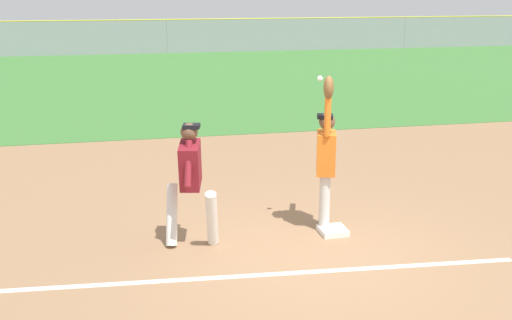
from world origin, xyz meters
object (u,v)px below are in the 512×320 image
Objects in this scene: parked_car_black at (137,36)px; runner at (191,176)px; fielder at (326,155)px; baseball at (320,78)px; first_base at (333,231)px; parked_car_silver at (320,33)px; parked_car_blue at (38,37)px; parked_car_white at (229,34)px.

runner is at bearing -89.17° from parked_car_black.
fielder is 0.51× the size of parked_car_black.
runner is 2.23m from baseball.
first_base is 0.09× the size of parked_car_black.
parked_car_black is 0.99× the size of parked_car_silver.
baseball reaches higher than parked_car_black.
parked_car_blue is (-7.47, 29.43, 0.63)m from first_base.
runner is at bearing -108.30° from parked_car_silver.
parked_car_silver is at bearing 72.59° from first_base.
first_base is 1.10m from fielder.
parked_car_white is at bearing 3.79° from parked_car_black.
fielder is at bearing 18.34° from runner.
baseball reaches higher than parked_car_blue.
parked_car_white is (10.90, -0.40, 0.00)m from parked_car_blue.
parked_car_white is (3.51, 28.83, -0.45)m from fielder.
parked_car_blue is (-7.29, 29.17, -1.53)m from baseball.
parked_car_black is at bearing 177.06° from parked_car_white.
parked_car_silver is (11.09, 28.91, -0.32)m from runner.
first_base is 0.22× the size of runner.
parked_car_blue is 0.99× the size of parked_car_silver.
parked_car_blue is at bearing -179.16° from parked_car_silver.
first_base is 29.23m from parked_car_white.
parked_car_blue and parked_car_black have the same top height.
parked_car_blue is (-7.39, 29.23, -0.45)m from fielder.
parked_car_silver is at bearing 72.12° from baseball.
first_base is 5.14× the size of baseball.
baseball is 30.11m from parked_car_blue.
parked_car_silver is at bearing 81.22° from runner.
runner is 0.38× the size of parked_car_silver.
fielder reaches higher than parked_car_blue.
parked_car_silver is at bearing 1.69° from parked_car_black.
fielder is 1.09m from baseball.
parked_car_blue is at bearing 174.06° from parked_car_black.
parked_car_black and parked_car_silver have the same top height.
runner is 29.55m from parked_car_white.
parked_car_silver is (16.53, -0.53, 0.00)m from parked_car_blue.
parked_car_black is at bearing -69.01° from fielder.
fielder is at bearing 110.92° from first_base.
parked_car_silver is (9.14, 28.70, -0.45)m from fielder.
parked_car_blue is 16.54m from parked_car_silver.
parked_car_black and parked_car_white have the same top height.
runner is at bearing -106.41° from parked_car_white.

